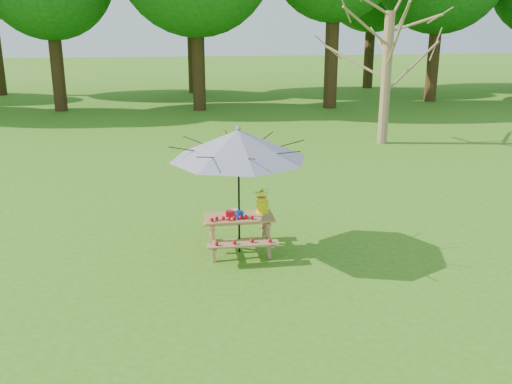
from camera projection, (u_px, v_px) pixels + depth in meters
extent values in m
plane|color=#407115|center=(295.00, 361.00, 6.91)|extent=(120.00, 120.00, 0.00)
cylinder|color=brown|center=(386.00, 79.00, 18.50)|extent=(0.28, 0.28, 4.24)
cube|color=#9B6446|center=(239.00, 217.00, 9.98)|extent=(1.20, 0.62, 0.04)
cube|color=#9B6446|center=(243.00, 244.00, 9.55)|extent=(1.20, 0.22, 0.04)
cube|color=#9B6446|center=(236.00, 222.00, 10.59)|extent=(1.20, 0.22, 0.04)
cylinder|color=black|center=(239.00, 191.00, 9.85)|extent=(0.04, 0.04, 2.25)
cone|color=#21AFBD|center=(238.00, 145.00, 9.61)|extent=(2.58, 2.58, 0.51)
sphere|color=#21AFBD|center=(238.00, 128.00, 9.53)|extent=(0.08, 0.08, 0.08)
cube|color=red|center=(230.00, 213.00, 9.97)|extent=(0.14, 0.12, 0.10)
cylinder|color=#122598|center=(239.00, 215.00, 9.87)|extent=(0.13, 0.13, 0.13)
cube|color=beige|center=(235.00, 211.00, 10.12)|extent=(0.13, 0.13, 0.07)
cylinder|color=#FFF80D|center=(262.00, 207.00, 10.14)|extent=(0.22, 0.22, 0.22)
imported|color=yellow|center=(262.00, 196.00, 10.08)|extent=(0.35, 0.32, 0.32)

